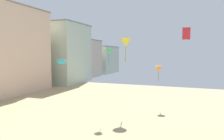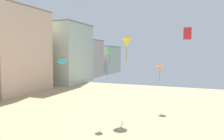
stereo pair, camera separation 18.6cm
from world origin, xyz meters
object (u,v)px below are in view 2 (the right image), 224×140
at_px(kite_red_box, 188,34).
at_px(kite_orange_delta, 160,69).
at_px(kite_cyan_parafoil_2, 62,62).
at_px(kite_yellow_delta, 127,42).
at_px(kite_green_delta, 110,52).

distance_m(kite_red_box, kite_orange_delta, 8.71).
height_order(kite_red_box, kite_cyan_parafoil_2, kite_red_box).
distance_m(kite_yellow_delta, kite_cyan_parafoil_2, 13.01).
bearing_deg(kite_green_delta, kite_red_box, 12.16).
bearing_deg(kite_orange_delta, kite_red_box, -48.10).
relative_size(kite_red_box, kite_orange_delta, 0.62).
bearing_deg(kite_green_delta, kite_yellow_delta, 65.17).
relative_size(kite_cyan_parafoil_2, kite_green_delta, 0.59).
relative_size(kite_orange_delta, kite_green_delta, 1.19).
bearing_deg(kite_yellow_delta, kite_cyan_parafoil_2, -108.90).
bearing_deg(kite_cyan_parafoil_2, kite_yellow_delta, 71.10).
relative_size(kite_red_box, kite_green_delta, 0.75).
relative_size(kite_cyan_parafoil_2, kite_orange_delta, 0.49).
bearing_deg(kite_cyan_parafoil_2, kite_orange_delta, 60.95).
xyz_separation_m(kite_red_box, kite_green_delta, (-10.91, -2.35, -2.54)).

